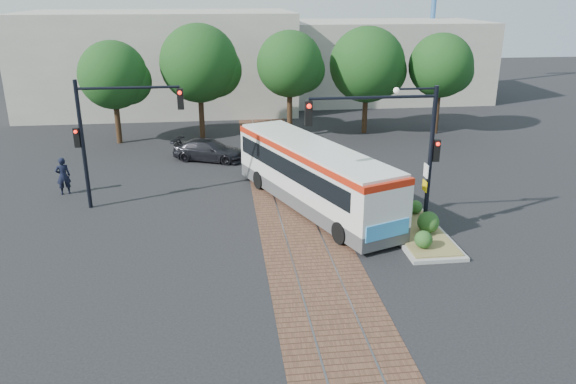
# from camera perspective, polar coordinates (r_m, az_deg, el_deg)

# --- Properties ---
(ground) EXTENTS (120.00, 120.00, 0.00)m
(ground) POSITION_cam_1_polar(r_m,az_deg,el_deg) (23.96, 1.40, -4.02)
(ground) COLOR black
(ground) RESTS_ON ground
(trackbed) EXTENTS (3.60, 40.00, 0.02)m
(trackbed) POSITION_cam_1_polar(r_m,az_deg,el_deg) (27.63, 0.20, -0.67)
(trackbed) COLOR brown
(trackbed) RESTS_ON ground
(tree_row) EXTENTS (26.40, 5.60, 7.67)m
(tree_row) POSITION_cam_1_polar(r_m,az_deg,el_deg) (38.64, -0.34, 12.68)
(tree_row) COLOR #382314
(tree_row) RESTS_ON ground
(warehouses) EXTENTS (40.00, 13.00, 8.00)m
(warehouses) POSITION_cam_1_polar(r_m,az_deg,el_deg) (50.82, -4.01, 13.20)
(warehouses) COLOR #ADA899
(warehouses) RESTS_ON ground
(city_bus) EXTENTS (6.30, 11.30, 3.01)m
(city_bus) POSITION_cam_1_polar(r_m,az_deg,el_deg) (26.09, 2.54, 1.94)
(city_bus) COLOR #434346
(city_bus) RESTS_ON ground
(traffic_island) EXTENTS (2.20, 5.20, 1.13)m
(traffic_island) POSITION_cam_1_polar(r_m,az_deg,el_deg) (24.17, 13.12, -3.50)
(traffic_island) COLOR gray
(traffic_island) RESTS_ON ground
(signal_pole_main) EXTENTS (5.49, 0.46, 6.00)m
(signal_pole_main) POSITION_cam_1_polar(r_m,az_deg,el_deg) (22.72, 11.52, 5.34)
(signal_pole_main) COLOR black
(signal_pole_main) RESTS_ON ground
(signal_pole_left) EXTENTS (4.99, 0.34, 6.00)m
(signal_pole_left) POSITION_cam_1_polar(r_m,az_deg,el_deg) (26.80, -17.95, 6.33)
(signal_pole_left) COLOR black
(signal_pole_left) RESTS_ON ground
(officer) EXTENTS (0.81, 0.66, 1.91)m
(officer) POSITION_cam_1_polar(r_m,az_deg,el_deg) (30.13, -21.88, 1.53)
(officer) COLOR black
(officer) RESTS_ON ground
(parked_car) EXTENTS (4.67, 3.20, 1.26)m
(parked_car) POSITION_cam_1_polar(r_m,az_deg,el_deg) (34.07, -8.05, 4.24)
(parked_car) COLOR black
(parked_car) RESTS_ON ground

